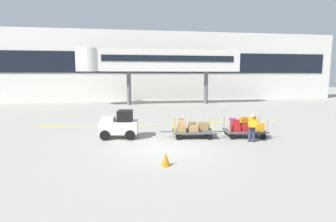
# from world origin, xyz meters

# --- Properties ---
(ground_plane) EXTENTS (120.00, 120.00, 0.00)m
(ground_plane) POSITION_xyz_m (0.00, 0.00, 0.00)
(ground_plane) COLOR #9E9B91
(apron_lead_line) EXTENTS (17.85, 0.49, 0.01)m
(apron_lead_line) POSITION_xyz_m (1.01, 6.77, 0.00)
(apron_lead_line) COLOR yellow
(apron_lead_line) RESTS_ON ground_plane
(terminal_building) EXTENTS (58.96, 2.51, 9.57)m
(terminal_building) POSITION_xyz_m (0.00, 25.98, 4.79)
(terminal_building) COLOR silver
(terminal_building) RESTS_ON ground_plane
(jet_bridge) EXTENTS (19.47, 3.00, 6.58)m
(jet_bridge) POSITION_xyz_m (1.72, 19.99, 5.23)
(jet_bridge) COLOR silver
(jet_bridge) RESTS_ON ground_plane
(baggage_tug) EXTENTS (2.22, 1.45, 1.58)m
(baggage_tug) POSITION_xyz_m (-2.09, 2.73, 0.75)
(baggage_tug) COLOR white
(baggage_tug) RESTS_ON ground_plane
(baggage_cart_lead) EXTENTS (3.07, 1.67, 1.10)m
(baggage_cart_lead) POSITION_xyz_m (1.95, 2.28, 0.53)
(baggage_cart_lead) COLOR #4C4C4F
(baggage_cart_lead) RESTS_ON ground_plane
(baggage_cart_middle) EXTENTS (3.07, 1.67, 1.12)m
(baggage_cart_middle) POSITION_xyz_m (5.02, 1.86, 0.54)
(baggage_cart_middle) COLOR #4C4C4F
(baggage_cart_middle) RESTS_ON ground_plane
(baggage_handler) EXTENTS (0.52, 0.53, 1.56)m
(baggage_handler) POSITION_xyz_m (4.86, 0.65, 0.87)
(baggage_handler) COLOR #2D334C
(baggage_handler) RESTS_ON ground_plane
(safety_cone_near) EXTENTS (0.36, 0.36, 0.55)m
(safety_cone_near) POSITION_xyz_m (7.37, 5.00, 0.28)
(safety_cone_near) COLOR #EA590F
(safety_cone_near) RESTS_ON ground_plane
(safety_cone_far) EXTENTS (0.36, 0.36, 0.55)m
(safety_cone_far) POSITION_xyz_m (-0.20, -2.33, 0.28)
(safety_cone_far) COLOR orange
(safety_cone_far) RESTS_ON ground_plane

